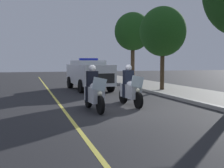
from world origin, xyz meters
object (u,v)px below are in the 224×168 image
Objects in this scene: police_motorcycle_lead_left at (94,92)px; police_motorcycle_lead_right at (130,89)px; tree_far_back at (163,32)px; tree_behind_suv at (133,32)px; police_suv at (89,73)px.

police_motorcycle_lead_left and police_motorcycle_lead_right have the same top height.
police_motorcycle_lead_right is 6.84m from tree_far_back.
police_motorcycle_lead_left is 0.37× the size of tree_behind_suv.
police_suv reaches higher than police_motorcycle_lead_left.
police_motorcycle_lead_right is 6.84m from police_suv.
tree_far_back is (-4.77, 3.92, 2.96)m from police_motorcycle_lead_right.
tree_far_back reaches higher than police_motorcycle_lead_left.
tree_behind_suv is at bearing 152.60° from police_motorcycle_lead_left.
police_motorcycle_lead_right is (-0.67, 1.71, 0.00)m from police_motorcycle_lead_left.
police_motorcycle_lead_left is 8.37m from tree_far_back.
tree_far_back is 6.59m from tree_behind_suv.
tree_behind_suv is at bearing 158.31° from police_motorcycle_lead_right.
police_motorcycle_lead_left is 1.00× the size of police_motorcycle_lead_right.
tree_behind_suv reaches higher than police_motorcycle_lead_right.
tree_behind_suv reaches higher than police_suv.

